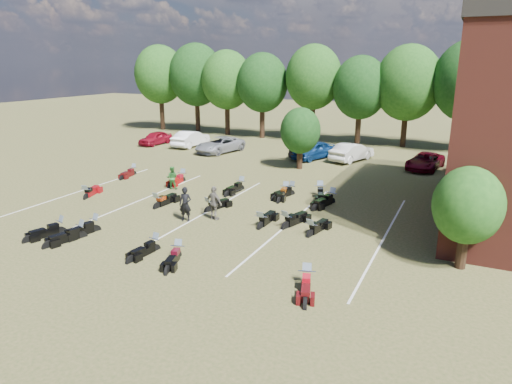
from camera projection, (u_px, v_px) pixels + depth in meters
The scene contains 35 objects.
ground at pixel (230, 236), 22.70m from camera, with size 160.00×160.00×0.00m, color brown.
car_0 at pixel (155, 138), 47.54m from camera, with size 1.62×4.02×1.37m, color maroon.
car_1 at pixel (191, 139), 46.49m from camera, with size 1.70×4.88×1.61m, color white.
car_2 at pixel (220, 145), 43.42m from camera, with size 2.43×5.28×1.47m, color gray.
car_3 at pixel (309, 149), 41.44m from camera, with size 2.09×5.14×1.49m, color black.
car_4 at pixel (314, 150), 40.50m from camera, with size 1.84×4.56×1.55m, color navy.
car_5 at pixel (352, 152), 39.69m from camera, with size 1.67×4.78×1.58m, color beige.
car_6 at pixel (425, 161), 36.63m from camera, with size 2.18×4.73×1.31m, color #5C0514.
car_7 at pixel (471, 167), 34.44m from camera, with size 2.00×4.91×1.43m, color #3B3C40.
person_black at pixel (185, 204), 24.61m from camera, with size 0.69×0.46×1.90m, color black.
person_green at pixel (172, 178), 30.92m from camera, with size 0.76×0.59×1.57m, color #286A2A.
person_grey at pixel (214, 203), 24.84m from camera, with size 1.11×0.46×1.90m, color #605A52.
motorcycle_0 at pixel (61, 233), 23.14m from camera, with size 0.71×2.24×1.25m, color black, non-canonical shape.
motorcycle_1 at pixel (81, 238), 22.50m from camera, with size 0.72×2.27×1.27m, color black, non-canonical shape.
motorcycle_2 at pixel (95, 231), 23.36m from camera, with size 0.73×2.30×1.28m, color black, non-canonical shape.
motorcycle_3 at pixel (155, 250), 20.99m from camera, with size 0.66×2.08×1.16m, color black, non-canonical shape.
motorcycle_5 at pixel (178, 258), 20.20m from camera, with size 0.67×2.11×1.17m, color black, non-canonical shape.
motorcycle_6 at pixel (306, 285), 17.72m from camera, with size 0.70×2.21×1.23m, color #45090C, non-canonical shape.
motorcycle_7 at pixel (87, 199), 28.94m from camera, with size 0.71×2.24×1.25m, color maroon, non-canonical shape.
motorcycle_8 at pixel (158, 208), 27.09m from camera, with size 0.77×2.40×1.34m, color black, non-canonical shape.
motorcycle_9 at pixel (209, 211), 26.46m from camera, with size 0.70×2.19×1.22m, color black, non-canonical shape.
motorcycle_11 at pixel (261, 228), 23.82m from camera, with size 0.74×2.33×1.30m, color black, non-canonical shape.
motorcycle_12 at pixel (311, 236), 22.73m from camera, with size 0.72×2.27×1.27m, color black, non-canonical shape.
motorcycle_13 at pixel (286, 228), 23.80m from camera, with size 0.78×2.45×1.37m, color black, non-canonical shape.
motorcycle_14 at pixel (134, 175), 34.98m from camera, with size 0.68×2.14×1.19m, color #44090B, non-canonical shape.
motorcycle_15 at pixel (183, 182), 33.02m from camera, with size 0.74×2.33×1.30m, color maroon, non-canonical shape.
motorcycle_16 at pixel (241, 190), 30.86m from camera, with size 0.74×2.33×1.30m, color black, non-canonical shape.
motorcycle_17 at pixel (285, 195), 29.62m from camera, with size 0.72×2.27×1.26m, color black, non-canonical shape.
motorcycle_18 at pixel (320, 196), 29.51m from camera, with size 0.78×2.44×1.36m, color black, non-canonical shape.
motorcycle_19 at pixel (291, 195), 29.73m from camera, with size 0.72×2.25×1.26m, color black, non-canonical shape.
motorcycle_20 at pixel (331, 203), 27.95m from camera, with size 0.78×2.45×1.37m, color black, non-canonical shape.
tree_line at pixel (356, 82), 46.56m from camera, with size 56.00×6.00×9.79m.
young_tree_near_building at pixel (468, 206), 18.49m from camera, with size 2.80×2.80×4.16m.
young_tree_midfield at pixel (300, 131), 36.14m from camera, with size 3.20×3.20×4.70m.
parking_lines at pixel (209, 211), 26.54m from camera, with size 20.10×14.00×0.01m.
Camera 1 is at (10.27, -18.61, 8.38)m, focal length 32.00 mm.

